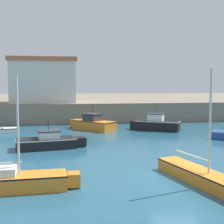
# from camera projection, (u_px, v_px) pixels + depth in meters

# --- Properties ---
(ground_plane) EXTENTS (200.00, 200.00, 0.00)m
(ground_plane) POSITION_uv_depth(u_px,v_px,m) (178.00, 178.00, 15.53)
(ground_plane) COLOR #235670
(quay_seawall) EXTENTS (120.00, 40.00, 2.39)m
(quay_seawall) POSITION_uv_depth(u_px,v_px,m) (95.00, 103.00, 56.24)
(quay_seawall) COLOR gray
(quay_seawall) RESTS_ON ground
(motorboat_black_0) EXTENTS (4.90, 3.49, 2.63)m
(motorboat_black_0) POSITION_uv_depth(u_px,v_px,m) (156.00, 124.00, 31.41)
(motorboat_black_0) COLOR black
(motorboat_black_0) RESTS_ON ground
(sailboat_orange_4) EXTENTS (2.57, 6.57, 5.33)m
(sailboat_orange_4) POSITION_uv_depth(u_px,v_px,m) (204.00, 177.00, 14.47)
(sailboat_orange_4) COLOR orange
(sailboat_orange_4) RESTS_ON ground
(dinghy_white_5) EXTENTS (3.54, 1.69, 0.53)m
(dinghy_white_5) POSITION_uv_depth(u_px,v_px,m) (1.00, 130.00, 29.86)
(dinghy_white_5) COLOR white
(dinghy_white_5) RESTS_ON ground
(sailboat_orange_6) EXTENTS (5.49, 1.57, 5.03)m
(sailboat_orange_6) POSITION_uv_depth(u_px,v_px,m) (13.00, 181.00, 13.57)
(sailboat_orange_6) COLOR orange
(sailboat_orange_6) RESTS_ON ground
(motorboat_orange_7) EXTENTS (4.61, 5.02, 2.57)m
(motorboat_orange_7) POSITION_uv_depth(u_px,v_px,m) (93.00, 124.00, 31.96)
(motorboat_orange_7) COLOR orange
(motorboat_orange_7) RESTS_ON ground
(motorboat_black_8) EXTENTS (5.20, 2.63, 2.22)m
(motorboat_black_8) POSITION_uv_depth(u_px,v_px,m) (49.00, 141.00, 22.62)
(motorboat_black_8) COLOR black
(motorboat_black_8) RESTS_ON ground
(harbor_shed_mid_row) EXTENTS (8.09, 5.56, 5.49)m
(harbor_shed_mid_row) POSITION_uv_depth(u_px,v_px,m) (44.00, 80.00, 38.78)
(harbor_shed_mid_row) COLOR silver
(harbor_shed_mid_row) RESTS_ON quay_seawall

